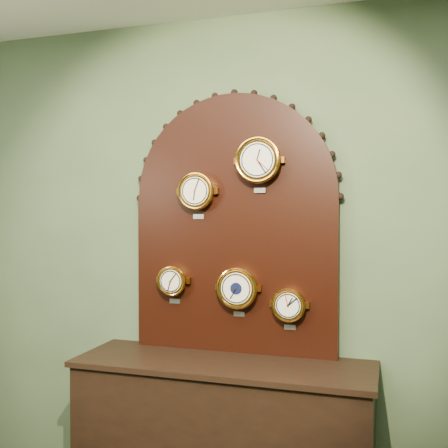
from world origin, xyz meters
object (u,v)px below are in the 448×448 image
(roman_clock, at_px, (197,191))
(tide_clock, at_px, (289,305))
(shop_counter, at_px, (223,439))
(display_board, at_px, (234,215))
(hygrometer, at_px, (173,281))
(arabic_clock, at_px, (258,160))
(barometer, at_px, (238,288))

(roman_clock, bearing_deg, tide_clock, 0.09)
(shop_counter, xyz_separation_m, display_board, (0.00, 0.22, 1.23))
(roman_clock, relative_size, hygrometer, 1.17)
(display_board, bearing_deg, shop_counter, -90.00)
(shop_counter, height_order, arabic_clock, arabic_clock)
(tide_clock, bearing_deg, roman_clock, -179.91)
(barometer, bearing_deg, roman_clock, 179.86)
(display_board, distance_m, tide_clock, 0.60)
(shop_counter, bearing_deg, roman_clock, 143.63)
(arabic_clock, distance_m, hygrometer, 0.87)
(roman_clock, bearing_deg, shop_counter, -36.37)
(tide_clock, bearing_deg, barometer, -179.72)
(tide_clock, bearing_deg, display_board, 168.94)
(display_board, bearing_deg, barometer, -59.36)
(hygrometer, height_order, barometer, barometer)
(arabic_clock, relative_size, hygrometer, 1.35)
(shop_counter, distance_m, tide_clock, 0.82)
(roman_clock, xyz_separation_m, hygrometer, (-0.15, 0.00, -0.53))
(barometer, bearing_deg, arabic_clock, -0.21)
(hygrometer, bearing_deg, display_board, 10.27)
(shop_counter, bearing_deg, barometer, 75.44)
(roman_clock, distance_m, hygrometer, 0.55)
(arabic_clock, xyz_separation_m, hygrometer, (-0.52, 0.00, -0.70))
(display_board, relative_size, hygrometer, 6.59)
(shop_counter, height_order, roman_clock, roman_clock)
(hygrometer, xyz_separation_m, tide_clock, (0.70, -0.00, -0.11))
(roman_clock, distance_m, tide_clock, 0.84)
(barometer, bearing_deg, display_board, 120.64)
(shop_counter, height_order, hygrometer, hygrometer)
(roman_clock, relative_size, arabic_clock, 0.87)
(arabic_clock, bearing_deg, hygrometer, 179.76)
(shop_counter, bearing_deg, arabic_clock, 43.54)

